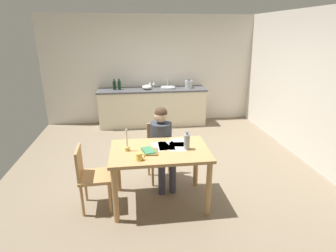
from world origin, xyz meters
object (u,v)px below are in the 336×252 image
object	(u,v)px
dining_table	(160,158)
candlestick	(127,145)
chair_side_empty	(91,175)
book_cookery	(148,151)
stovetop_kettle	(189,84)
wine_glass_near_sink	(154,83)
chair_at_table	(160,148)
bottle_vinegar	(119,85)
person_seated	(162,142)
wine_glass_by_kettle	(150,83)
book_magazine	(151,152)
wine_bottle_on_table	(187,142)
bottle_oil	(114,85)
coffee_mug	(139,157)
sink_unit	(168,87)
mixing_bowl	(147,87)

from	to	relation	value
dining_table	candlestick	world-z (taller)	candlestick
chair_side_empty	book_cookery	bearing A→B (deg)	-2.42
stovetop_kettle	wine_glass_near_sink	xyz separation A→B (m)	(-0.84, 0.15, 0.01)
dining_table	chair_at_table	xyz separation A→B (m)	(0.07, 0.65, -0.16)
bottle_vinegar	candlestick	bearing A→B (deg)	-86.19
chair_side_empty	book_cookery	xyz separation A→B (m)	(0.75, -0.03, 0.31)
person_seated	wine_glass_by_kettle	xyz separation A→B (m)	(0.02, 2.91, 0.33)
dining_table	wine_glass_by_kettle	xyz separation A→B (m)	(0.10, 3.41, 0.35)
book_magazine	wine_bottle_on_table	xyz separation A→B (m)	(0.46, 0.04, 0.10)
candlestick	stovetop_kettle	size ratio (longest dim) A/B	1.34
chair_at_table	book_cookery	xyz separation A→B (m)	(-0.22, -0.69, 0.29)
person_seated	wine_glass_near_sink	distance (m)	2.93
bottle_vinegar	stovetop_kettle	distance (m)	1.67
bottle_oil	wine_glass_near_sink	bearing A→B (deg)	6.61
wine_bottle_on_table	wine_glass_near_sink	bearing A→B (deg)	92.48
wine_glass_near_sink	coffee_mug	bearing A→B (deg)	-97.23
person_seated	candlestick	bearing A→B (deg)	-135.89
bottle_vinegar	sink_unit	bearing A→B (deg)	-0.44
sink_unit	stovetop_kettle	world-z (taller)	sink_unit
chair_at_table	person_seated	size ratio (longest dim) A/B	0.74
chair_side_empty	coffee_mug	world-z (taller)	coffee_mug
book_cookery	bottle_vinegar	distance (m)	3.36
dining_table	wine_glass_by_kettle	bearing A→B (deg)	88.28
sink_unit	bottle_vinegar	bearing A→B (deg)	179.56
candlestick	book_cookery	distance (m)	0.28
dining_table	stovetop_kettle	xyz separation A→B (m)	(1.04, 3.26, 0.34)
book_cookery	mixing_bowl	size ratio (longest dim) A/B	0.95
bottle_vinegar	wine_glass_near_sink	distance (m)	0.84
bottle_oil	wine_glass_by_kettle	bearing A→B (deg)	7.36
wine_bottle_on_table	coffee_mug	bearing A→B (deg)	-158.91
candlestick	stovetop_kettle	xyz separation A→B (m)	(1.46, 3.24, 0.13)
mixing_bowl	stovetop_kettle	size ratio (longest dim) A/B	1.05
mixing_bowl	dining_table	bearing A→B (deg)	-90.37
candlestick	book_magazine	distance (m)	0.32
bottle_vinegar	mixing_bowl	xyz separation A→B (m)	(0.65, -0.04, -0.06)
person_seated	coffee_mug	bearing A→B (deg)	-114.66
wine_bottle_on_table	stovetop_kettle	size ratio (longest dim) A/B	1.13
dining_table	wine_glass_near_sink	xyz separation A→B (m)	(0.20, 3.41, 0.35)
coffee_mug	wine_glass_near_sink	world-z (taller)	wine_glass_near_sink
coffee_mug	wine_glass_near_sink	bearing A→B (deg)	82.77
chair_at_table	wine_glass_by_kettle	xyz separation A→B (m)	(0.03, 2.76, 0.51)
person_seated	book_cookery	distance (m)	0.61
dining_table	mixing_bowl	bearing A→B (deg)	89.63
stovetop_kettle	candlestick	bearing A→B (deg)	-114.19
book_magazine	wine_bottle_on_table	world-z (taller)	wine_bottle_on_table
candlestick	bottle_vinegar	world-z (taller)	bottle_vinegar
sink_unit	wine_glass_near_sink	size ratio (longest dim) A/B	2.34
book_cookery	stovetop_kettle	bearing A→B (deg)	54.50
mixing_bowl	wine_glass_near_sink	distance (m)	0.26
person_seated	stovetop_kettle	world-z (taller)	person_seated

